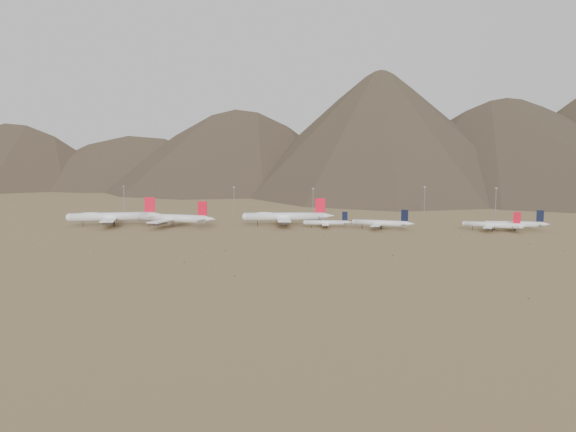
# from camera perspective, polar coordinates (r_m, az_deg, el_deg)

# --- Properties ---
(ground) EXTENTS (3000.00, 3000.00, 0.00)m
(ground) POSITION_cam_1_polar(r_m,az_deg,el_deg) (396.07, -2.28, -1.66)
(ground) COLOR olive
(ground) RESTS_ON ground
(mountain_ridge) EXTENTS (4400.00, 1000.00, 300.00)m
(mountain_ridge) POSITION_cam_1_polar(r_m,az_deg,el_deg) (1292.63, 4.30, 10.25)
(mountain_ridge) COLOR #453929
(mountain_ridge) RESTS_ON ground
(widebody_west) EXTENTS (70.80, 56.38, 21.87)m
(widebody_west) POSITION_cam_1_polar(r_m,az_deg,el_deg) (449.80, -17.39, -0.05)
(widebody_west) COLOR white
(widebody_west) RESTS_ON ground
(widebody_centre) EXTENTS (67.10, 52.53, 20.14)m
(widebody_centre) POSITION_cam_1_polar(r_m,az_deg,el_deg) (433.10, -11.71, -0.20)
(widebody_centre) COLOR white
(widebody_centre) RESTS_ON ground
(widebody_east) EXTENTS (71.23, 55.63, 21.32)m
(widebody_east) POSITION_cam_1_polar(r_m,az_deg,el_deg) (431.54, -0.31, -0.04)
(widebody_east) COLOR white
(widebody_east) RESTS_ON ground
(narrowbody_a) EXTENTS (37.07, 26.76, 12.24)m
(narrowbody_a) POSITION_cam_1_polar(r_m,az_deg,el_deg) (421.17, 3.99, -0.67)
(narrowbody_a) COLOR white
(narrowbody_a) RESTS_ON ground
(narrowbody_b) EXTENTS (45.34, 33.38, 15.22)m
(narrowbody_b) POSITION_cam_1_polar(r_m,az_deg,el_deg) (414.52, 9.50, -0.71)
(narrowbody_b) COLOR white
(narrowbody_b) RESTS_ON ground
(narrowbody_c) EXTENTS (42.29, 31.56, 14.54)m
(narrowbody_c) POSITION_cam_1_polar(r_m,az_deg,el_deg) (424.93, 20.10, -0.86)
(narrowbody_c) COLOR white
(narrowbody_c) RESTS_ON ground
(narrowbody_d) EXTENTS (45.99, 32.86, 15.17)m
(narrowbody_d) POSITION_cam_1_polar(r_m,az_deg,el_deg) (433.87, 22.12, -0.77)
(narrowbody_d) COLOR white
(narrowbody_d) RESTS_ON ground
(control_tower) EXTENTS (8.00, 8.00, 12.00)m
(control_tower) POSITION_cam_1_polar(r_m,az_deg,el_deg) (510.65, 3.24, 0.65)
(control_tower) COLOR tan
(control_tower) RESTS_ON ground
(mast_far_west) EXTENTS (2.00, 0.60, 25.70)m
(mast_far_west) POSITION_cam_1_polar(r_m,az_deg,el_deg) (558.68, -16.32, 1.78)
(mast_far_west) COLOR gray
(mast_far_west) RESTS_ON ground
(mast_west) EXTENTS (2.00, 0.60, 25.70)m
(mast_west) POSITION_cam_1_polar(r_m,az_deg,el_deg) (522.38, -5.50, 1.72)
(mast_west) COLOR gray
(mast_west) RESTS_ON ground
(mast_centre) EXTENTS (2.00, 0.60, 25.70)m
(mast_centre) POSITION_cam_1_polar(r_m,az_deg,el_deg) (495.71, 2.56, 1.52)
(mast_centre) COLOR gray
(mast_centre) RESTS_ON ground
(mast_east) EXTENTS (2.00, 0.60, 25.70)m
(mast_east) POSITION_cam_1_polar(r_m,az_deg,el_deg) (537.74, 13.70, 1.70)
(mast_east) COLOR gray
(mast_east) RESTS_ON ground
(mast_far_east) EXTENTS (2.00, 0.60, 25.70)m
(mast_far_east) POSITION_cam_1_polar(r_m,az_deg,el_deg) (535.35, 20.36, 1.48)
(mast_far_east) COLOR gray
(mast_far_east) RESTS_ON ground
(desert_scrub) EXTENTS (430.79, 175.02, 0.78)m
(desert_scrub) POSITION_cam_1_polar(r_m,az_deg,el_deg) (311.40, -8.08, -3.74)
(desert_scrub) COLOR brown
(desert_scrub) RESTS_ON ground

